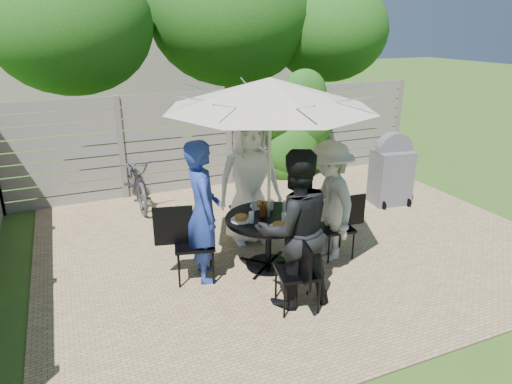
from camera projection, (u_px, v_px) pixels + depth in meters
name	position (u px, v px, depth m)	size (l,w,h in m)	color
backyard_envelope	(152.00, 36.00, 14.46)	(60.00, 60.00, 5.00)	#375B1C
patio_table	(269.00, 232.00, 5.78)	(1.18, 1.18, 0.71)	black
umbrella	(270.00, 93.00, 5.17)	(2.71, 2.71, 2.41)	silver
chair_back	(247.00, 220.00, 6.72)	(0.43, 0.64, 0.88)	black
person_back	(249.00, 180.00, 6.37)	(0.90, 0.59, 1.84)	white
chair_left	(194.00, 257.00, 5.57)	(0.74, 0.56, 0.98)	black
person_left	(203.00, 212.00, 5.41)	(0.64, 0.42, 1.76)	navy
chair_front	(297.00, 286.00, 4.99)	(0.52, 0.69, 0.92)	black
person_front	(294.00, 230.00, 4.90)	(0.87, 0.68, 1.80)	black
chair_right	(336.00, 239.00, 6.14)	(0.64, 0.45, 0.86)	black
person_right	(329.00, 202.00, 5.91)	(1.05, 0.60, 1.62)	#B2B0AC
plate_back	(260.00, 205.00, 6.02)	(0.26, 0.26, 0.06)	white
plate_left	(241.00, 219.00, 5.59)	(0.26, 0.26, 0.06)	white
plate_front	(279.00, 226.00, 5.37)	(0.26, 0.26, 0.06)	white
plate_right	(295.00, 212.00, 5.80)	(0.26, 0.26, 0.06)	white
plate_extra	(291.00, 223.00, 5.48)	(0.24, 0.24, 0.06)	white
glass_back	(254.00, 205.00, 5.88)	(0.07, 0.07, 0.14)	silver
glass_left	(251.00, 217.00, 5.51)	(0.07, 0.07, 0.14)	silver
glass_front	(284.00, 219.00, 5.48)	(0.07, 0.07, 0.14)	silver
glass_right	(285.00, 206.00, 5.85)	(0.07, 0.07, 0.14)	silver
syrup_jug	(263.00, 210.00, 5.70)	(0.09, 0.09, 0.16)	#59280C
coffee_cup	(270.00, 205.00, 5.91)	(0.08, 0.08, 0.12)	#C6B293
bicycle	(136.00, 180.00, 7.86)	(0.59, 1.70, 0.89)	#333338
bbq_grill	(391.00, 172.00, 7.84)	(0.68, 0.56, 1.28)	#5E5E63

